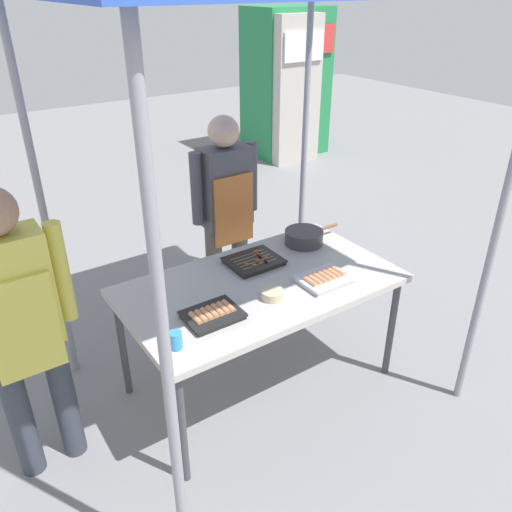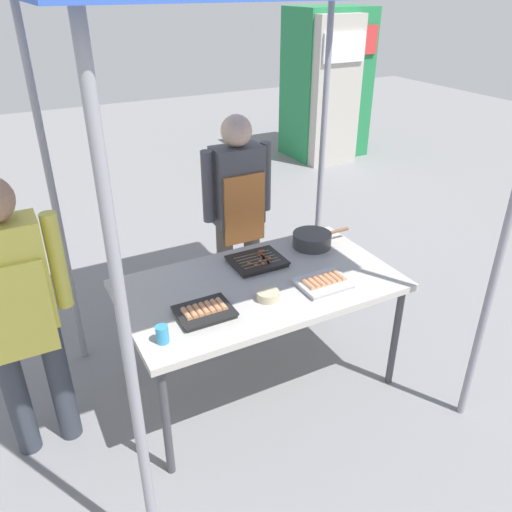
{
  "view_description": "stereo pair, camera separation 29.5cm",
  "coord_description": "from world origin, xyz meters",
  "views": [
    {
      "loc": [
        -1.47,
        -2.1,
        2.3
      ],
      "look_at": [
        0.0,
        0.05,
        0.9
      ],
      "focal_mm": 36.11,
      "sensor_mm": 36.0,
      "label": 1
    },
    {
      "loc": [
        -1.22,
        -2.25,
        2.3
      ],
      "look_at": [
        0.0,
        0.05,
        0.9
      ],
      "focal_mm": 36.11,
      "sensor_mm": 36.0,
      "label": 2
    }
  ],
  "objects": [
    {
      "name": "ground_plane",
      "position": [
        0.0,
        0.0,
        0.0
      ],
      "size": [
        18.0,
        18.0,
        0.0
      ],
      "primitive_type": "plane",
      "color": "slate"
    },
    {
      "name": "condiment_bowl",
      "position": [
        -0.05,
        -0.18,
        0.77
      ],
      "size": [
        0.13,
        0.13,
        0.05
      ],
      "primitive_type": "cylinder",
      "color": "#BFB28C",
      "rests_on": "stall_table"
    },
    {
      "name": "drink_cup_near_edge",
      "position": [
        -0.68,
        -0.27,
        0.8
      ],
      "size": [
        0.06,
        0.06,
        0.09
      ],
      "primitive_type": "cylinder",
      "color": "#338CBF",
      "rests_on": "stall_table"
    },
    {
      "name": "vendor_woman",
      "position": [
        0.24,
        0.77,
        0.9
      ],
      "size": [
        0.52,
        0.23,
        1.54
      ],
      "rotation": [
        0.0,
        0.0,
        3.14
      ],
      "color": "#595147",
      "rests_on": "ground"
    },
    {
      "name": "neighbor_stall_right",
      "position": [
        3.04,
        3.7,
        0.97
      ],
      "size": [
        0.7,
        0.57,
        1.94
      ],
      "color": "#B7B2A8",
      "rests_on": "ground"
    },
    {
      "name": "neighbor_stall_left",
      "position": [
        3.21,
        3.99,
        1.01
      ],
      "size": [
        1.08,
        0.82,
        2.0
      ],
      "color": "#237F47",
      "rests_on": "ground"
    },
    {
      "name": "stall_table",
      "position": [
        0.0,
        0.0,
        0.7
      ],
      "size": [
        1.6,
        0.9,
        0.75
      ],
      "color": "#B7B2A8",
      "rests_on": "ground"
    },
    {
      "name": "stall_canopy",
      "position": [
        0.0,
        0.0,
        2.19
      ],
      "size": [
        2.1,
        1.8,
        2.31
      ],
      "color": "gray",
      "rests_on": "ground"
    },
    {
      "name": "cooking_wok",
      "position": [
        0.52,
        0.25,
        0.8
      ],
      "size": [
        0.41,
        0.25,
        0.09
      ],
      "color": "#38383A",
      "rests_on": "stall_table"
    },
    {
      "name": "customer_nearby",
      "position": [
        -1.27,
        0.12,
        0.92
      ],
      "size": [
        0.52,
        0.23,
        1.56
      ],
      "color": "#333842",
      "rests_on": "ground"
    },
    {
      "name": "tray_pork_links",
      "position": [
        0.3,
        -0.2,
        0.77
      ],
      "size": [
        0.29,
        0.23,
        0.05
      ],
      "color": "silver",
      "rests_on": "stall_table"
    },
    {
      "name": "tray_meat_skewers",
      "position": [
        0.09,
        0.21,
        0.77
      ],
      "size": [
        0.32,
        0.27,
        0.04
      ],
      "color": "black",
      "rests_on": "stall_table"
    },
    {
      "name": "tray_grilled_sausages",
      "position": [
        -0.41,
        -0.15,
        0.77
      ],
      "size": [
        0.29,
        0.23,
        0.05
      ],
      "color": "black",
      "rests_on": "stall_table"
    }
  ]
}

